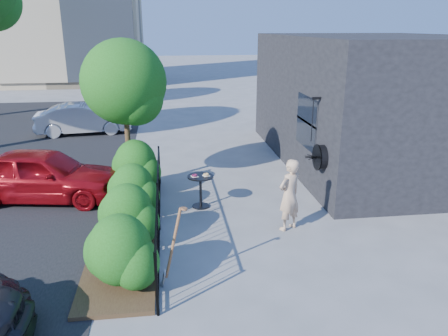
{
  "coord_description": "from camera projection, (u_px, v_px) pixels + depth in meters",
  "views": [
    {
      "loc": [
        -1.25,
        -8.81,
        4.27
      ],
      "look_at": [
        0.0,
        0.52,
        1.2
      ],
      "focal_mm": 35.0,
      "sensor_mm": 36.0,
      "label": 1
    }
  ],
  "objects": [
    {
      "name": "shovel",
      "position": [
        171.0,
        251.0,
        7.39
      ],
      "size": [
        0.49,
        0.19,
        1.46
      ],
      "color": "brown",
      "rests_on": "ground"
    },
    {
      "name": "shop_building",
      "position": [
        376.0,
        100.0,
        14.09
      ],
      "size": [
        6.22,
        9.0,
        4.0
      ],
      "color": "black",
      "rests_on": "ground"
    },
    {
      "name": "fence",
      "position": [
        158.0,
        206.0,
        9.41
      ],
      "size": [
        0.05,
        6.05,
        1.1
      ],
      "color": "black",
      "rests_on": "ground"
    },
    {
      "name": "woman",
      "position": [
        289.0,
        195.0,
        9.4
      ],
      "size": [
        0.7,
        0.63,
        1.6
      ],
      "primitive_type": "imported",
      "rotation": [
        0.0,
        0.0,
        3.68
      ],
      "color": "tan",
      "rests_on": "ground"
    },
    {
      "name": "ground",
      "position": [
        227.0,
        226.0,
        9.78
      ],
      "size": [
        120.0,
        120.0,
        0.0
      ],
      "primitive_type": "plane",
      "color": "gray",
      "rests_on": "ground"
    },
    {
      "name": "patio_tree",
      "position": [
        127.0,
        87.0,
        11.24
      ],
      "size": [
        2.2,
        2.2,
        3.94
      ],
      "color": "#3F2B19",
      "rests_on": "ground"
    },
    {
      "name": "planting_bed",
      "position": [
        127.0,
        230.0,
        9.49
      ],
      "size": [
        1.3,
        6.0,
        0.08
      ],
      "primitive_type": "cube",
      "color": "#382616",
      "rests_on": "ground"
    },
    {
      "name": "shrubs",
      "position": [
        130.0,
        200.0,
        9.39
      ],
      "size": [
        1.1,
        5.6,
        1.24
      ],
      "color": "#1D5313",
      "rests_on": "ground"
    },
    {
      "name": "cafe_table",
      "position": [
        201.0,
        186.0,
        10.65
      ],
      "size": [
        0.64,
        0.64,
        0.86
      ],
      "rotation": [
        0.0,
        0.0,
        0.3
      ],
      "color": "black",
      "rests_on": "ground"
    },
    {
      "name": "car_red",
      "position": [
        43.0,
        175.0,
        11.09
      ],
      "size": [
        4.15,
        2.23,
        1.34
      ],
      "primitive_type": "imported",
      "rotation": [
        0.0,
        0.0,
        1.4
      ],
      "color": "#9D0D15",
      "rests_on": "ground"
    },
    {
      "name": "car_silver",
      "position": [
        83.0,
        119.0,
        18.0
      ],
      "size": [
        3.92,
        1.77,
        1.25
      ],
      "primitive_type": "imported",
      "rotation": [
        0.0,
        0.0,
        1.69
      ],
      "color": "silver",
      "rests_on": "ground"
    }
  ]
}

